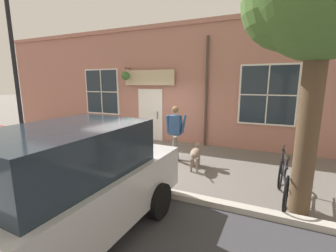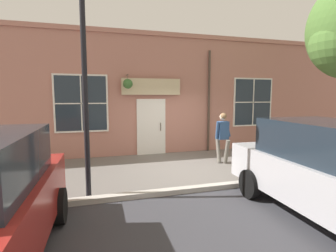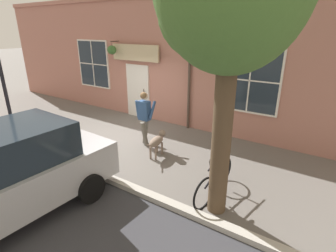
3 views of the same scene
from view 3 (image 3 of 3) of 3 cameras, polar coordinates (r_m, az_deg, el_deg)
name	(u,v)px [view 3 (image 3 of 3)]	position (r m, az deg, el deg)	size (l,w,h in m)	color
ground_plane	(115,137)	(8.91, -11.40, -2.43)	(90.00, 90.00, 0.00)	#66605B
storefront_facade	(156,60)	(10.06, -2.71, 14.09)	(0.95, 18.00, 4.57)	#B27566
pedestrian_walking	(145,114)	(7.94, -5.14, 2.71)	(0.56, 0.54, 1.67)	#6B665B
dog_on_leash	(157,141)	(7.35, -2.36, -3.21)	(1.07, 0.37, 0.69)	#7F6B5B
leaning_bicycle	(214,179)	(5.80, 10.03, -11.38)	(1.74, 0.19, 1.00)	black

